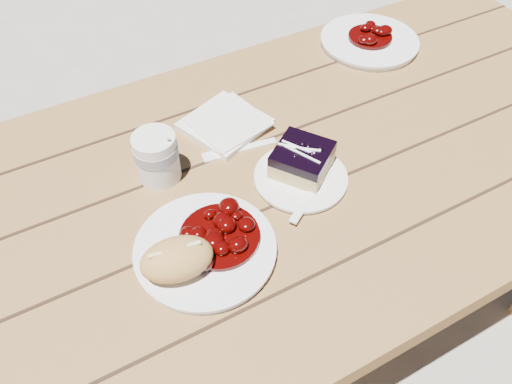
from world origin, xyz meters
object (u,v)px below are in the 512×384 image
bread_roll (177,259)px  blueberry_cake (302,159)px  coffee_cup (157,157)px  second_plate (369,42)px  picnic_table (222,242)px  main_plate (205,250)px  dessert_plate (301,178)px

bread_roll → blueberry_cake: 0.31m
coffee_cup → second_plate: (0.63, 0.18, -0.04)m
bread_roll → second_plate: bearing=30.4°
picnic_table → blueberry_cake: blueberry_cake is taller
bread_roll → coffee_cup: (0.05, 0.22, 0.00)m
main_plate → dessert_plate: main_plate is taller
blueberry_cake → second_plate: bearing=2.2°
main_plate → second_plate: bearing=31.2°
picnic_table → dessert_plate: size_ratio=11.61×
picnic_table → second_plate: bearing=25.7°
bread_roll → blueberry_cake: bread_roll is taller
second_plate → dessert_plate: bearing=-141.7°
main_plate → coffee_cup: (-0.00, 0.20, 0.04)m
blueberry_cake → coffee_cup: bearing=117.7°
second_plate → main_plate: bearing=-148.8°
bread_roll → dessert_plate: bearing=16.8°
dessert_plate → coffee_cup: coffee_cup is taller
dessert_plate → blueberry_cake: bearing=56.3°
dessert_plate → second_plate: second_plate is taller
picnic_table → main_plate: bearing=-123.7°
picnic_table → blueberry_cake: size_ratio=14.54×
blueberry_cake → coffee_cup: (-0.24, 0.12, 0.01)m
main_plate → coffee_cup: bearing=90.4°
main_plate → dessert_plate: size_ratio=1.36×
picnic_table → dessert_plate: 0.23m
coffee_cup → second_plate: coffee_cup is taller
main_plate → bread_roll: 0.07m
blueberry_cake → picnic_table: bearing=133.1°
coffee_cup → main_plate: bearing=-89.6°
blueberry_cake → bread_roll: bearing=163.6°
picnic_table → dessert_plate: bearing=-17.4°
picnic_table → bread_roll: (-0.13, -0.13, 0.21)m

